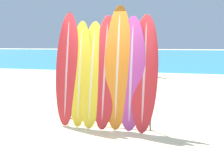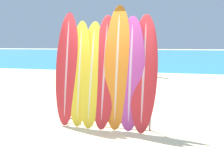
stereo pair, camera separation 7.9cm
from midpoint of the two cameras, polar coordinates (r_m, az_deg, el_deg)
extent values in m
plane|color=beige|center=(4.76, -2.57, -11.94)|extent=(160.00, 160.00, 0.00)
cube|color=teal|center=(43.57, 11.02, 7.78)|extent=(120.00, 60.00, 0.00)
cube|color=white|center=(13.98, 7.62, 2.86)|extent=(120.00, 0.60, 0.01)
cylinder|color=gray|center=(5.19, -13.46, -5.64)|extent=(0.04, 0.04, 0.80)
cylinder|color=gray|center=(4.70, 9.62, -7.21)|extent=(0.04, 0.04, 0.80)
cylinder|color=gray|center=(4.75, -2.56, -2.15)|extent=(2.07, 0.04, 0.04)
cylinder|color=gray|center=(4.93, -2.50, -9.62)|extent=(2.07, 0.04, 0.04)
ellipsoid|color=red|center=(5.02, -12.07, 3.92)|extent=(0.54, 0.57, 2.52)
ellipsoid|color=#D19A9C|center=(5.02, -12.07, 3.92)|extent=(0.10, 0.56, 2.43)
ellipsoid|color=yellow|center=(4.91, -8.82, 2.71)|extent=(0.51, 0.55, 2.33)
ellipsoid|color=beige|center=(4.91, -8.82, 2.71)|extent=(0.09, 0.54, 2.24)
ellipsoid|color=yellow|center=(4.82, -5.69, 2.61)|extent=(0.55, 0.71, 2.32)
ellipsoid|color=beige|center=(4.82, -5.69, 2.61)|extent=(0.10, 0.70, 2.23)
ellipsoid|color=red|center=(4.75, -2.30, 3.37)|extent=(0.55, 0.73, 2.46)
ellipsoid|color=#D19A9C|center=(4.75, -2.30, 3.37)|extent=(0.10, 0.72, 2.36)
ellipsoid|color=orange|center=(4.67, 1.01, 4.42)|extent=(0.58, 0.61, 2.64)
ellipsoid|color=beige|center=(4.67, 1.01, 4.42)|extent=(0.11, 0.59, 2.54)
ellipsoid|color=#B23D8E|center=(4.62, 4.53, 2.83)|extent=(0.60, 0.56, 2.41)
ellipsoid|color=#CAA1BE|center=(4.62, 4.53, 2.83)|extent=(0.11, 0.55, 2.31)
ellipsoid|color=red|center=(4.62, 7.96, 3.07)|extent=(0.57, 0.76, 2.46)
ellipsoid|color=#D19A9C|center=(4.62, 7.96, 3.07)|extent=(0.10, 0.74, 2.36)
cylinder|color=#A87A5B|center=(8.74, -0.03, 1.25)|extent=(0.12, 0.12, 0.84)
cylinder|color=#A87A5B|center=(8.60, 0.71, 1.09)|extent=(0.12, 0.12, 0.84)
cube|color=#CC4C3D|center=(8.63, 0.34, 3.10)|extent=(0.28, 0.27, 0.25)
cube|color=white|center=(8.59, 0.34, 6.13)|extent=(0.30, 0.29, 0.66)
sphere|color=#A87A5B|center=(8.56, 0.35, 9.37)|extent=(0.24, 0.24, 0.24)
cylinder|color=beige|center=(12.55, 9.55, 3.82)|extent=(0.11, 0.11, 0.82)
cylinder|color=beige|center=(12.55, 10.37, 3.80)|extent=(0.11, 0.11, 0.82)
cube|color=#478466|center=(12.52, 10.00, 5.12)|extent=(0.24, 0.16, 0.25)
cube|color=#DB3842|center=(12.49, 10.06, 7.15)|extent=(0.26, 0.18, 0.64)
sphere|color=beige|center=(12.47, 10.13, 9.32)|extent=(0.23, 0.23, 0.23)
camera|label=1|loc=(0.04, -90.41, -0.07)|focal=35.00mm
camera|label=2|loc=(0.04, 89.59, 0.07)|focal=35.00mm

